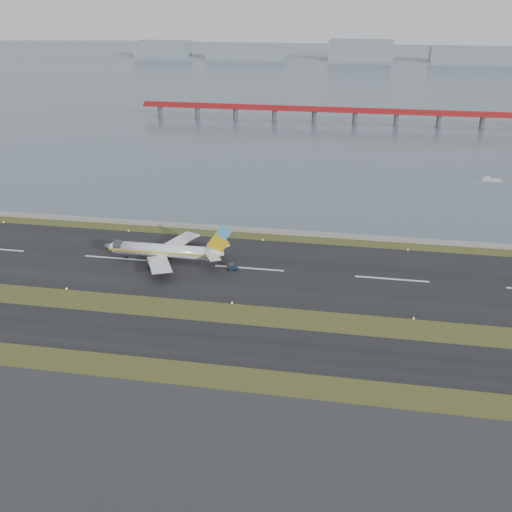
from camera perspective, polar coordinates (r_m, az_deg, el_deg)
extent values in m
plane|color=#364B1A|center=(156.62, -2.75, -5.47)|extent=(1000.00, 1000.00, 0.00)
cube|color=#2D2D30|center=(113.05, -9.46, -18.39)|extent=(1000.00, 50.00, 0.10)
cube|color=black|center=(146.44, -3.83, -7.62)|extent=(1000.00, 18.00, 0.10)
cube|color=black|center=(182.97, -0.61, -1.11)|extent=(1000.00, 45.00, 0.10)
cube|color=gray|center=(210.16, 0.98, 2.24)|extent=(1000.00, 2.50, 1.00)
cube|color=#445461|center=(599.71, 7.69, 15.37)|extent=(1400.00, 800.00, 1.30)
cube|color=#A31B1E|center=(390.13, 8.81, 12.60)|extent=(260.00, 5.00, 1.60)
cube|color=#A31B1E|center=(389.87, 8.82, 12.81)|extent=(260.00, 0.40, 1.40)
cylinder|color=#4C4C51|center=(405.58, -5.22, 12.49)|extent=(2.80, 2.80, 7.00)
cylinder|color=#4C4C51|center=(390.91, 8.77, 11.95)|extent=(2.80, 2.80, 7.00)
cube|color=gray|center=(758.56, 8.47, 16.81)|extent=(1400.00, 80.00, 1.00)
cube|color=gray|center=(798.13, -8.27, 17.75)|extent=(60.00, 35.00, 18.00)
cube|color=gray|center=(772.47, -0.86, 17.66)|extent=(90.00, 35.00, 14.00)
cube|color=gray|center=(757.20, 9.31, 17.59)|extent=(70.00, 35.00, 22.00)
cube|color=gray|center=(764.66, 19.48, 16.48)|extent=(110.00, 35.00, 16.00)
cylinder|color=white|center=(188.49, -8.41, 0.51)|extent=(28.00, 3.80, 3.80)
cone|color=white|center=(193.94, -12.79, 0.82)|extent=(3.20, 3.80, 3.80)
cone|color=white|center=(183.95, -3.63, 0.25)|extent=(5.00, 3.80, 3.80)
cube|color=gold|center=(186.81, -8.60, 0.29)|extent=(31.00, 0.06, 0.45)
cube|color=gold|center=(190.17, -8.23, 0.72)|extent=(31.00, 0.06, 0.45)
cube|color=white|center=(180.68, -8.59, -0.75)|extent=(11.31, 15.89, 1.66)
cube|color=white|center=(195.56, -7.01, 1.19)|extent=(11.31, 15.89, 1.66)
cylinder|color=#39393E|center=(183.85, -8.82, -0.75)|extent=(4.20, 2.10, 2.10)
cylinder|color=#39393E|center=(194.30, -7.69, 0.63)|extent=(4.20, 2.10, 2.10)
cube|color=gold|center=(182.68, -3.41, 1.07)|extent=(6.80, 0.35, 6.85)
cube|color=#4AA7D2|center=(180.93, -2.86, 2.12)|extent=(4.85, 0.37, 4.90)
cube|color=white|center=(180.29, -3.84, -0.07)|extent=(5.64, 6.80, 0.22)
cube|color=white|center=(187.10, -3.27, 0.82)|extent=(5.64, 6.80, 0.22)
cylinder|color=black|center=(193.35, -11.45, -0.11)|extent=(0.80, 0.28, 0.80)
cylinder|color=black|center=(186.71, -8.20, -0.68)|extent=(1.00, 0.38, 1.00)
cylinder|color=black|center=(191.59, -7.68, -0.03)|extent=(1.00, 0.38, 1.00)
cube|color=#122233|center=(181.92, -2.10, -1.01)|extent=(2.88, 1.65, 1.07)
cube|color=#39393E|center=(181.71, -2.21, -0.80)|extent=(1.27, 1.36, 0.62)
cylinder|color=black|center=(181.70, -2.45, -1.22)|extent=(0.63, 0.28, 0.62)
cylinder|color=black|center=(182.97, -2.35, -1.04)|extent=(0.63, 0.28, 0.62)
cylinder|color=black|center=(181.27, -1.85, -1.27)|extent=(0.63, 0.28, 0.62)
cylinder|color=black|center=(182.54, -1.75, -1.09)|extent=(0.63, 0.28, 0.62)
cube|color=silver|center=(285.37, 20.16, 6.35)|extent=(7.91, 3.46, 0.98)
cube|color=silver|center=(285.09, 19.86, 6.56)|extent=(2.41, 2.04, 0.98)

